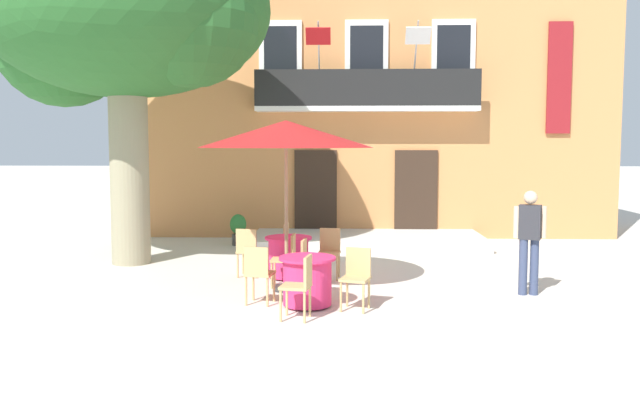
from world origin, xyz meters
name	(u,v)px	position (x,y,z in m)	size (l,w,h in m)	color
ground_plane	(326,277)	(0.00, 0.00, 0.00)	(120.00, 120.00, 0.00)	beige
building_facade	(364,99)	(0.92, 6.99, 3.75)	(13.00, 5.09, 7.50)	#CC844C
entrance_step_platform	(367,240)	(0.92, 3.80, 0.12)	(5.58, 2.39, 0.25)	silver
plane_tree	(122,18)	(-4.14, 1.33, 4.98)	(5.97, 5.24, 6.88)	gray
cafe_table_near_tree	(307,281)	(-0.23, -2.15, 0.39)	(0.86, 0.86, 0.76)	#E52D66
cafe_chair_near_tree_0	(301,283)	(-0.28, -2.90, 0.53)	(0.46, 0.46, 0.91)	tan
cafe_chair_near_tree_1	(356,274)	(0.52, -2.29, 0.53)	(0.50, 0.50, 0.91)	tan
cafe_chair_near_tree_2	(310,263)	(-0.22, -1.40, 0.53)	(0.44, 0.44, 0.91)	tan
cafe_chair_near_tree_3	(258,271)	(-0.98, -2.08, 0.53)	(0.47, 0.47, 0.91)	tan
cafe_table_middle	(288,257)	(-0.68, -0.07, 0.39)	(0.86, 0.86, 0.76)	#E52D66
cafe_chair_middle_0	(291,243)	(-0.69, 0.69, 0.53)	(0.44, 0.44, 0.91)	tan
cafe_chair_middle_1	(248,249)	(-1.44, -0.03, 0.53)	(0.45, 0.45, 0.91)	tan
cafe_chair_middle_2	(287,256)	(-0.64, -0.82, 0.53)	(0.42, 0.42, 0.91)	tan
cafe_chair_middle_3	(329,250)	(0.07, -0.07, 0.53)	(0.44, 0.44, 0.91)	tan
cafe_umbrella	(286,135)	(-0.63, -1.10, 2.61)	(2.90, 2.90, 2.85)	#997A56
ground_planter_left	(238,228)	(-2.22, 3.73, 0.42)	(0.40, 0.40, 0.76)	#47423D
pedestrian_near_entrance	(529,236)	(3.35, -1.27, 0.97)	(0.53, 0.33, 1.71)	#384260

